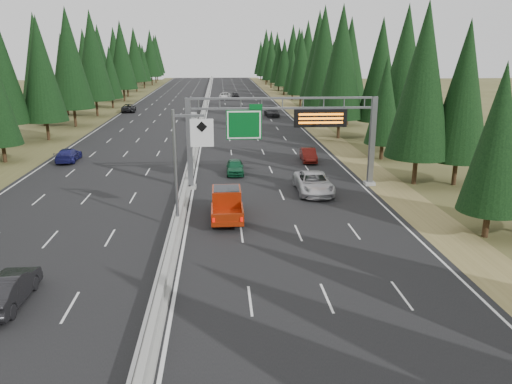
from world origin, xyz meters
The scene contains 19 objects.
road centered at (0.00, 80.00, 0.04)m, with size 32.00×260.00×0.08m, color black.
shoulder_right centered at (17.80, 80.00, 0.03)m, with size 3.60×260.00×0.06m, color olive.
shoulder_left centered at (-17.80, 80.00, 0.03)m, with size 3.60×260.00×0.06m, color #494722.
median_barrier centered at (0.00, 80.00, 0.41)m, with size 0.70×260.00×0.85m.
sign_gantry centered at (8.92, 34.88, 5.27)m, with size 16.75×0.98×7.80m.
hov_sign_pole centered at (0.58, 24.97, 4.72)m, with size 2.80×0.50×8.00m.
tree_row_right centered at (22.10, 81.95, 9.39)m, with size 12.24×242.28×18.74m.
tree_row_left centered at (-21.88, 69.27, 9.53)m, with size 12.27×244.03×18.99m.
silver_minivan centered at (10.74, 32.94, 0.93)m, with size 2.83×6.14×1.71m, color silver.
red_pickup centered at (3.35, 27.29, 1.17)m, with size 2.17×6.07×1.98m.
car_ahead_green centered at (4.36, 40.00, 0.78)m, with size 1.65×4.11×1.40m, color #135432.
car_ahead_dkred centered at (12.43, 45.00, 0.79)m, with size 1.49×4.28×1.41m, color #55100C.
car_ahead_dkgrey centered at (12.33, 82.41, 0.87)m, with size 2.21×5.44×1.58m, color black.
car_ahead_white centered at (4.34, 115.25, 0.88)m, with size 2.66×5.77×1.60m, color silver.
car_ahead_far centered at (7.05, 119.23, 0.75)m, with size 1.57×3.91×1.33m, color black.
car_onc_near centered at (-7.24, 15.00, 0.87)m, with size 1.68×4.82×1.59m, color black.
car_onc_blue centered at (-13.39, 46.92, 0.79)m, with size 1.99×4.89×1.42m, color navy.
car_onc_white centered at (-1.50, 78.81, 0.82)m, with size 1.75×4.35×1.48m, color silver.
car_onc_far centered at (-14.50, 91.33, 0.85)m, with size 2.54×5.52×1.53m, color black.
Camera 1 is at (2.95, -7.15, 11.78)m, focal length 35.00 mm.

